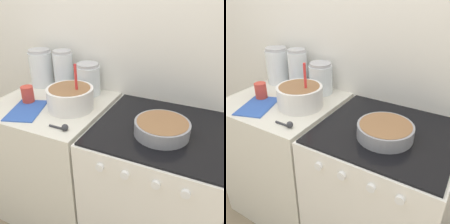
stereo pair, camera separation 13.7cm
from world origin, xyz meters
The scene contains 11 objects.
wall_back centered at (0.00, 0.69, 1.20)m, with size 4.47×0.05×2.40m.
countertop_cabinet centered at (-0.35, 0.33, 0.45)m, with size 0.70×0.67×0.90m.
stove centered at (0.37, 0.33, 0.45)m, with size 0.72×0.68×0.90m.
mixing_bowl centered at (-0.19, 0.32, 0.97)m, with size 0.28×0.28×0.28m.
baking_pan centered at (0.39, 0.27, 0.93)m, with size 0.28×0.28×0.07m.
storage_jar_left centered at (-0.59, 0.56, 1.01)m, with size 0.16×0.16×0.27m.
storage_jar_middle centered at (-0.39, 0.56, 1.01)m, with size 0.13×0.13×0.28m.
storage_jar_right centered at (-0.20, 0.56, 0.99)m, with size 0.16×0.16×0.21m.
tin_can centered at (-0.48, 0.28, 0.95)m, with size 0.08×0.08×0.11m.
recipe_page centered at (-0.41, 0.18, 0.90)m, with size 0.26×0.32×0.01m.
measuring_spoon centered at (-0.09, 0.09, 0.91)m, with size 0.12×0.04×0.04m.
Camera 1 is at (0.61, -0.81, 1.59)m, focal length 40.00 mm.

